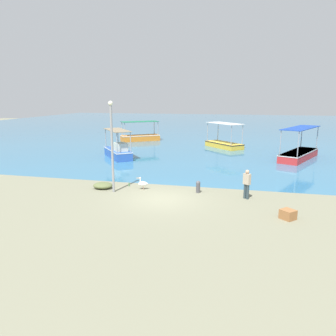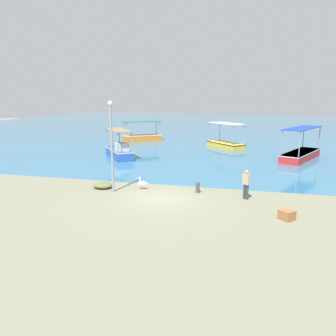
# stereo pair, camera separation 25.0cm
# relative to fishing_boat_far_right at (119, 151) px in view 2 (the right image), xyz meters

# --- Properties ---
(ground) EXTENTS (120.00, 120.00, 0.00)m
(ground) POSITION_rel_fishing_boat_far_right_xyz_m (7.20, -11.46, -0.65)
(ground) COLOR gray
(harbor_water) EXTENTS (110.00, 90.00, 0.00)m
(harbor_water) POSITION_rel_fishing_boat_far_right_xyz_m (7.20, 36.54, -0.64)
(harbor_water) COLOR teal
(harbor_water) RESTS_ON ground
(fishing_boat_far_right) EXTENTS (4.09, 4.68, 2.66)m
(fishing_boat_far_right) POSITION_rel_fishing_boat_far_right_xyz_m (0.00, 0.00, 0.00)
(fishing_boat_far_right) COLOR #2D59B3
(fishing_boat_far_right) RESTS_ON harbor_water
(fishing_boat_far_left) EXTENTS (4.36, 6.73, 2.93)m
(fishing_boat_far_left) POSITION_rel_fishing_boat_far_right_xyz_m (16.61, 3.33, -0.09)
(fishing_boat_far_left) COLOR red
(fishing_boat_far_left) RESTS_ON harbor_water
(fishing_boat_outer) EXTENTS (5.13, 4.33, 2.55)m
(fishing_boat_outer) POSITION_rel_fishing_boat_far_right_xyz_m (-1.84, 12.29, -0.11)
(fishing_boat_outer) COLOR orange
(fishing_boat_outer) RESTS_ON harbor_water
(fishing_boat_near_left) EXTENTS (4.64, 4.80, 2.79)m
(fishing_boat_near_left) POSITION_rel_fishing_boat_far_right_xyz_m (9.34, 8.81, -0.14)
(fishing_boat_near_left) COLOR gold
(fishing_boat_near_left) RESTS_ON harbor_water
(pelican) EXTENTS (0.79, 0.43, 0.80)m
(pelican) POSITION_rel_fishing_boat_far_right_xyz_m (5.56, -9.82, -0.27)
(pelican) COLOR #E0997A
(pelican) RESTS_ON ground
(lamp_post) EXTENTS (0.28, 0.28, 5.47)m
(lamp_post) POSITION_rel_fishing_boat_far_right_xyz_m (3.99, -10.75, 2.44)
(lamp_post) COLOR gray
(lamp_post) RESTS_ON ground
(mooring_bollard) EXTENTS (0.26, 0.26, 0.73)m
(mooring_bollard) POSITION_rel_fishing_boat_far_right_xyz_m (9.05, -9.71, -0.25)
(mooring_bollard) COLOR #47474C
(mooring_bollard) RESTS_ON ground
(fisherman_standing) EXTENTS (0.45, 0.42, 1.69)m
(fisherman_standing) POSITION_rel_fishing_boat_far_right_xyz_m (11.89, -10.29, 0.26)
(fisherman_standing) COLOR #2E3E44
(fisherman_standing) RESTS_ON ground
(net_pile) EXTENTS (1.25, 1.06, 0.38)m
(net_pile) POSITION_rel_fishing_boat_far_right_xyz_m (3.02, -10.18, -0.46)
(net_pile) COLOR #5E683E
(net_pile) RESTS_ON ground
(cargo_crate) EXTENTS (0.85, 0.85, 0.47)m
(cargo_crate) POSITION_rel_fishing_boat_far_right_xyz_m (13.84, -13.11, -0.41)
(cargo_crate) COLOR #986338
(cargo_crate) RESTS_ON ground
(glass_bottle) EXTENTS (0.07, 0.07, 0.27)m
(glass_bottle) POSITION_rel_fishing_boat_far_right_xyz_m (4.46, -9.31, -0.54)
(glass_bottle) COLOR #3F7F4C
(glass_bottle) RESTS_ON ground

